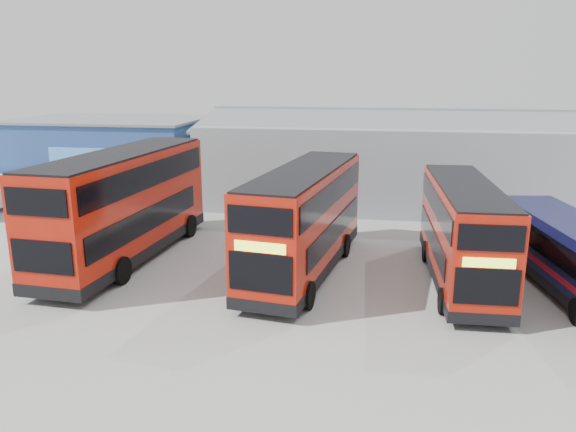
{
  "coord_description": "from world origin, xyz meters",
  "views": [
    {
      "loc": [
        4.11,
        -17.06,
        8.11
      ],
      "look_at": [
        0.12,
        5.97,
        2.1
      ],
      "focal_mm": 35.0,
      "sensor_mm": 36.0,
      "label": 1
    }
  ],
  "objects_px": {
    "maintenance_shed": "(446,160)",
    "double_decker_centre": "(304,222)",
    "double_decker_right": "(463,234)",
    "single_decker_blue": "(575,260)",
    "office_block": "(112,157)",
    "double_decker_left": "(125,207)"
  },
  "relations": [
    {
      "from": "double_decker_centre",
      "to": "double_decker_right",
      "type": "xyz_separation_m",
      "value": [
        6.26,
        -0.02,
        -0.2
      ]
    },
    {
      "from": "office_block",
      "to": "double_decker_centre",
      "type": "xyz_separation_m",
      "value": [
        15.0,
        -13.14,
        -0.41
      ]
    },
    {
      "from": "double_decker_left",
      "to": "single_decker_blue",
      "type": "distance_m",
      "value": 18.32
    },
    {
      "from": "office_block",
      "to": "double_decker_centre",
      "type": "bearing_deg",
      "value": -41.22
    },
    {
      "from": "office_block",
      "to": "maintenance_shed",
      "type": "distance_m",
      "value": 22.09
    },
    {
      "from": "single_decker_blue",
      "to": "double_decker_right",
      "type": "bearing_deg",
      "value": -16.97
    },
    {
      "from": "double_decker_right",
      "to": "single_decker_blue",
      "type": "distance_m",
      "value": 4.09
    },
    {
      "from": "double_decker_right",
      "to": "single_decker_blue",
      "type": "xyz_separation_m",
      "value": [
        4.0,
        -0.56,
        -0.63
      ]
    },
    {
      "from": "office_block",
      "to": "double_decker_left",
      "type": "xyz_separation_m",
      "value": [
        6.99,
        -12.78,
        -0.19
      ]
    },
    {
      "from": "double_decker_centre",
      "to": "single_decker_blue",
      "type": "relative_size",
      "value": 1.04
    },
    {
      "from": "double_decker_left",
      "to": "single_decker_blue",
      "type": "bearing_deg",
      "value": -179.33
    },
    {
      "from": "double_decker_left",
      "to": "double_decker_right",
      "type": "relative_size",
      "value": 1.22
    },
    {
      "from": "double_decker_centre",
      "to": "double_decker_right",
      "type": "height_order",
      "value": "double_decker_centre"
    },
    {
      "from": "office_block",
      "to": "single_decker_blue",
      "type": "relative_size",
      "value": 1.21
    },
    {
      "from": "double_decker_left",
      "to": "double_decker_right",
      "type": "height_order",
      "value": "double_decker_left"
    },
    {
      "from": "maintenance_shed",
      "to": "double_decker_centre",
      "type": "xyz_separation_m",
      "value": [
        -7.0,
        -15.15,
        -0.43
      ]
    },
    {
      "from": "double_decker_left",
      "to": "double_decker_right",
      "type": "distance_m",
      "value": 14.27
    },
    {
      "from": "maintenance_shed",
      "to": "double_decker_right",
      "type": "relative_size",
      "value": 3.23
    },
    {
      "from": "double_decker_left",
      "to": "office_block",
      "type": "bearing_deg",
      "value": -57.74
    },
    {
      "from": "office_block",
      "to": "double_decker_centre",
      "type": "relative_size",
      "value": 1.17
    },
    {
      "from": "double_decker_right",
      "to": "maintenance_shed",
      "type": "bearing_deg",
      "value": 84.93
    },
    {
      "from": "maintenance_shed",
      "to": "double_decker_left",
      "type": "distance_m",
      "value": 21.07
    }
  ]
}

